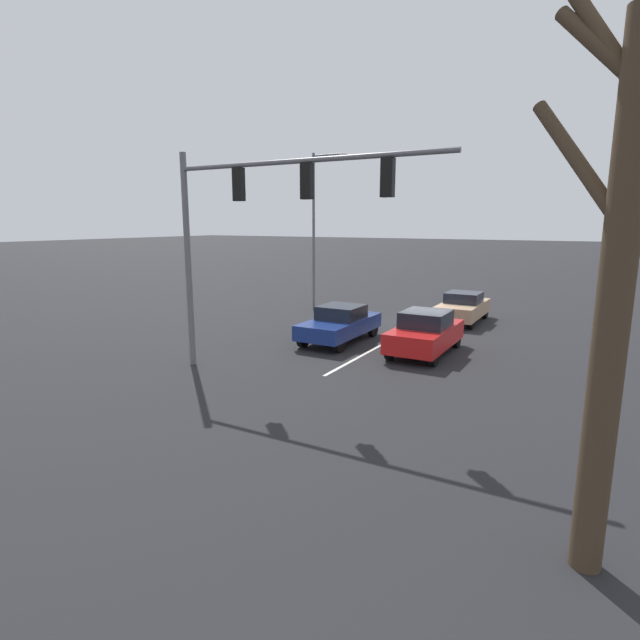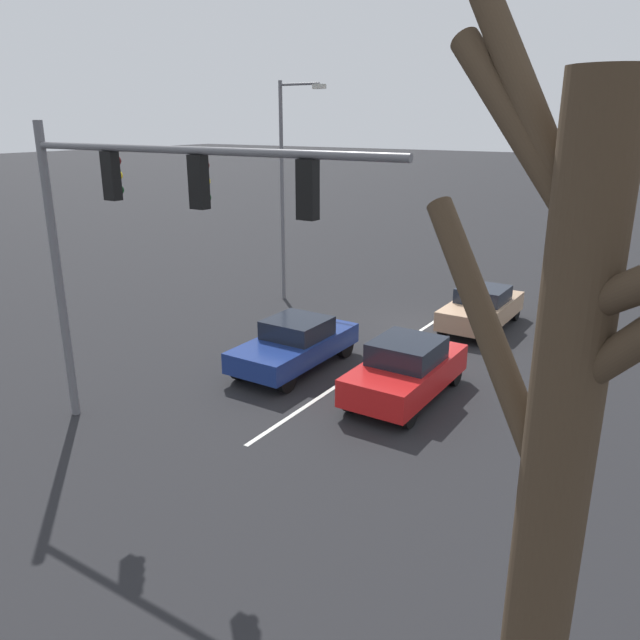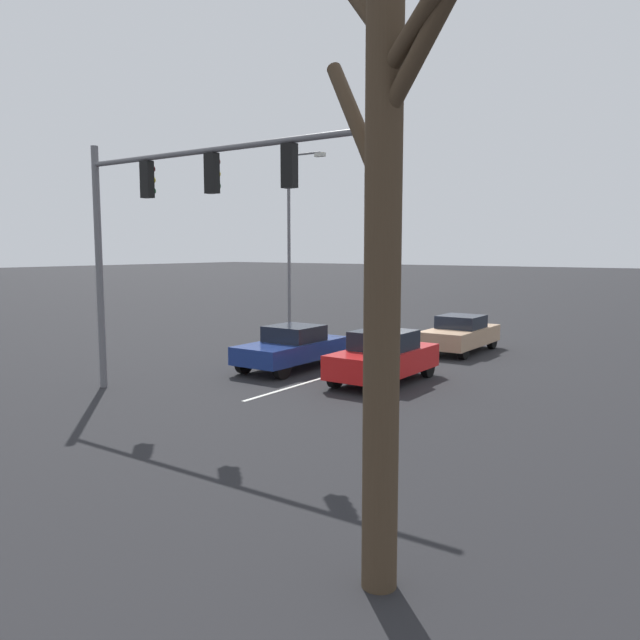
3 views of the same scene
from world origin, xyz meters
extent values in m
plane|color=black|center=(0.00, 0.00, 0.00)|extent=(240.00, 240.00, 0.00)
cube|color=silver|center=(0.00, 1.85, 0.01)|extent=(0.12, 15.70, 0.01)
cube|color=navy|center=(1.70, 5.37, 0.63)|extent=(1.82, 4.21, 0.58)
cube|color=black|center=(1.70, 5.23, 1.18)|extent=(1.60, 1.62, 0.52)
cube|color=red|center=(1.07, 3.30, 0.78)|extent=(0.24, 0.06, 0.12)
cube|color=red|center=(2.34, 3.30, 0.78)|extent=(0.24, 0.06, 0.12)
cylinder|color=black|center=(0.92, 6.88, 0.34)|extent=(0.22, 0.69, 0.69)
cylinder|color=black|center=(2.48, 6.88, 0.34)|extent=(0.22, 0.69, 0.69)
cylinder|color=black|center=(0.92, 3.86, 0.34)|extent=(0.22, 0.69, 0.69)
cylinder|color=black|center=(2.48, 3.86, 0.34)|extent=(0.22, 0.69, 0.69)
cube|color=red|center=(-1.85, 5.49, 0.65)|extent=(1.79, 4.01, 0.70)
cube|color=black|center=(-1.85, 5.49, 1.28)|extent=(1.58, 1.71, 0.56)
cube|color=red|center=(-2.47, 3.52, 0.83)|extent=(0.24, 0.06, 0.12)
cube|color=red|center=(-1.22, 3.52, 0.83)|extent=(0.24, 0.06, 0.12)
cylinder|color=black|center=(-2.61, 6.94, 0.30)|extent=(0.22, 0.61, 0.61)
cylinder|color=black|center=(-1.08, 6.94, 0.30)|extent=(0.22, 0.61, 0.61)
cylinder|color=black|center=(-2.61, 4.04, 0.30)|extent=(0.22, 0.61, 0.61)
cylinder|color=black|center=(-1.08, 4.04, 0.30)|extent=(0.22, 0.61, 0.61)
cube|color=tan|center=(-1.58, -1.06, 0.62)|extent=(1.75, 4.08, 0.64)
cube|color=black|center=(-1.58, -1.12, 1.18)|extent=(1.54, 1.60, 0.49)
cube|color=red|center=(-2.19, -3.06, 0.78)|extent=(0.24, 0.06, 0.12)
cube|color=red|center=(-0.97, -3.06, 0.78)|extent=(0.24, 0.06, 0.12)
cylinder|color=black|center=(-2.32, 0.43, 0.30)|extent=(0.22, 0.60, 0.60)
cylinder|color=black|center=(-0.83, 0.43, 0.30)|extent=(0.22, 0.60, 0.60)
cylinder|color=black|center=(-2.32, -2.55, 0.30)|extent=(0.22, 0.60, 0.60)
cylinder|color=black|center=(-0.83, -2.55, 0.30)|extent=(0.22, 0.60, 0.60)
cylinder|color=slate|center=(4.50, 10.70, 3.42)|extent=(0.20, 0.20, 6.84)
cylinder|color=slate|center=(0.19, 10.70, 6.33)|extent=(8.63, 0.14, 0.14)
cube|color=black|center=(-2.36, 10.70, 5.78)|extent=(0.32, 0.22, 0.95)
sphere|color=#4C0C0C|center=(-2.36, 10.54, 6.07)|extent=(0.20, 0.20, 0.20)
sphere|color=yellow|center=(-2.36, 10.54, 5.78)|extent=(0.20, 0.20, 0.20)
sphere|color=#0A3814|center=(-2.36, 10.54, 5.50)|extent=(0.20, 0.20, 0.20)
cube|color=black|center=(-0.01, 10.70, 5.78)|extent=(0.32, 0.22, 0.95)
sphere|color=#4C0C0C|center=(-0.01, 10.54, 6.07)|extent=(0.20, 0.20, 0.20)
sphere|color=yellow|center=(-0.01, 10.54, 5.78)|extent=(0.20, 0.20, 0.20)
sphere|color=#0A3814|center=(-0.01, 10.54, 5.50)|extent=(0.20, 0.20, 0.20)
cube|color=black|center=(2.33, 10.70, 5.78)|extent=(0.32, 0.22, 0.95)
sphere|color=#4C0C0C|center=(2.33, 10.54, 6.07)|extent=(0.20, 0.20, 0.20)
sphere|color=yellow|center=(2.33, 10.54, 5.78)|extent=(0.20, 0.20, 0.20)
sphere|color=#0A3814|center=(2.33, 10.54, 5.50)|extent=(0.20, 0.20, 0.20)
cylinder|color=slate|center=(6.24, -0.35, 4.09)|extent=(0.14, 0.14, 8.18)
cylinder|color=slate|center=(5.40, -0.35, 8.03)|extent=(1.68, 0.09, 0.09)
cube|color=beige|center=(4.56, -0.35, 7.93)|extent=(0.44, 0.24, 0.16)
cylinder|color=#423323|center=(-7.39, 15.50, 3.56)|extent=(0.42, 0.42, 7.11)
cylinder|color=#423323|center=(-6.82, 15.17, 7.13)|extent=(1.37, 0.89, 2.00)
cylinder|color=#423323|center=(-6.81, 15.13, 5.46)|extent=(1.37, 0.96, 1.76)
cylinder|color=#423323|center=(-6.92, 15.27, 6.79)|extent=(1.14, 0.69, 1.20)
camera|label=1|loc=(-7.23, 22.67, 4.70)|focal=28.00mm
camera|label=2|loc=(-7.97, 19.05, 6.86)|focal=35.00mm
camera|label=3|loc=(-10.83, 21.64, 3.99)|focal=35.00mm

